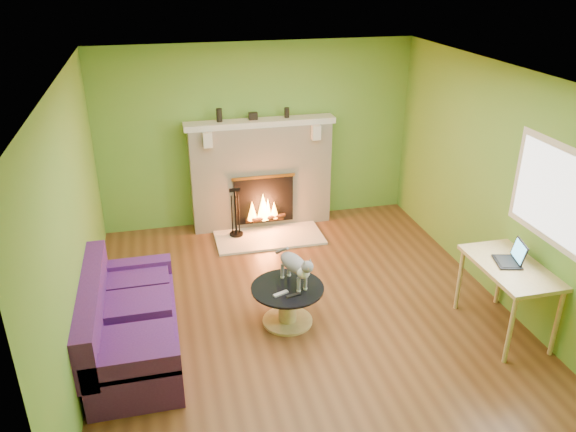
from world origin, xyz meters
name	(u,v)px	position (x,y,z in m)	size (l,w,h in m)	color
floor	(302,308)	(0.00, 0.00, 0.00)	(5.00, 5.00, 0.00)	#5A3219
ceiling	(304,75)	(0.00, 0.00, 2.60)	(5.00, 5.00, 0.00)	white
wall_back	(258,135)	(0.00, 2.50, 1.30)	(5.00, 5.00, 0.00)	#5D9631
wall_front	(403,353)	(0.00, -2.50, 1.30)	(5.00, 5.00, 0.00)	#5D9631
wall_left	(74,225)	(-2.25, 0.00, 1.30)	(5.00, 5.00, 0.00)	#5D9631
wall_right	(497,184)	(2.25, 0.00, 1.30)	(5.00, 5.00, 0.00)	#5D9631
window_frame	(553,193)	(2.24, -0.90, 1.55)	(1.20, 1.20, 0.00)	silver
window_pane	(552,193)	(2.23, -0.90, 1.55)	(1.06, 1.06, 0.00)	white
fireplace	(261,174)	(0.00, 2.32, 0.77)	(2.10, 0.46, 1.58)	beige
hearth	(269,237)	(0.00, 1.80, 0.01)	(1.50, 0.75, 0.03)	beige
mantel	(260,123)	(0.00, 2.30, 1.54)	(2.10, 0.28, 0.08)	beige
sofa	(128,324)	(-1.86, -0.33, 0.32)	(0.86, 1.84, 0.83)	#43175A
coffee_table	(287,302)	(-0.21, -0.21, 0.25)	(0.78, 0.78, 0.44)	#D2B871
desk	(510,273)	(1.95, -0.88, 0.69)	(0.62, 1.06, 0.79)	#D2B871
cat	(294,267)	(-0.13, -0.16, 0.64)	(0.24, 0.65, 0.41)	slate
remote_silver	(281,294)	(-0.31, -0.33, 0.45)	(0.17, 0.04, 0.02)	gray
remote_black	(293,295)	(-0.19, -0.39, 0.45)	(0.16, 0.04, 0.02)	black
laptop	(509,253)	(1.93, -0.83, 0.90)	(0.26, 0.30, 0.23)	black
fire_tools	(236,212)	(-0.44, 1.95, 0.39)	(0.19, 0.19, 0.71)	black
mantel_vase_left	(219,115)	(-0.55, 2.33, 1.67)	(0.08, 0.08, 0.18)	black
mantel_vase_right	(287,113)	(0.38, 2.33, 1.65)	(0.07, 0.07, 0.14)	black
mantel_box	(253,116)	(-0.09, 2.33, 1.63)	(0.12, 0.08, 0.10)	black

